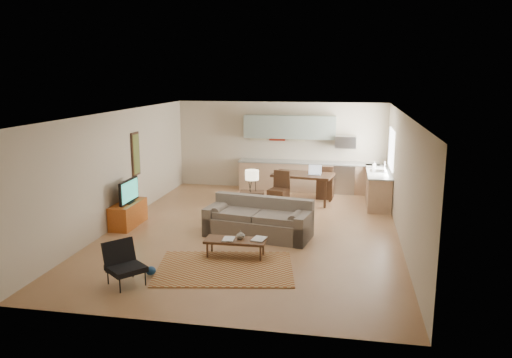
% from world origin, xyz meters
% --- Properties ---
extents(room, '(9.00, 9.00, 9.00)m').
position_xyz_m(room, '(0.00, 0.00, 1.35)').
color(room, '#966843').
rests_on(room, ground).
extents(kitchen_counter_back, '(4.26, 0.64, 0.92)m').
position_xyz_m(kitchen_counter_back, '(0.90, 4.18, 0.46)').
color(kitchen_counter_back, '#9F7D5D').
rests_on(kitchen_counter_back, ground).
extents(kitchen_counter_right, '(0.64, 2.26, 0.92)m').
position_xyz_m(kitchen_counter_right, '(2.93, 3.00, 0.46)').
color(kitchen_counter_right, '#9F7D5D').
rests_on(kitchen_counter_right, ground).
extents(kitchen_range, '(0.62, 0.62, 0.90)m').
position_xyz_m(kitchen_range, '(2.00, 4.18, 0.45)').
color(kitchen_range, '#A5A8AD').
rests_on(kitchen_range, ground).
extents(kitchen_microwave, '(0.62, 0.40, 0.35)m').
position_xyz_m(kitchen_microwave, '(2.00, 4.20, 1.55)').
color(kitchen_microwave, '#A5A8AD').
rests_on(kitchen_microwave, room).
extents(upper_cabinets, '(2.80, 0.34, 0.70)m').
position_xyz_m(upper_cabinets, '(0.30, 4.33, 1.95)').
color(upper_cabinets, gray).
rests_on(upper_cabinets, room).
extents(window_right, '(0.02, 1.40, 1.05)m').
position_xyz_m(window_right, '(3.23, 3.00, 1.55)').
color(window_right, white).
rests_on(window_right, room).
extents(wall_art_left, '(0.06, 0.42, 1.10)m').
position_xyz_m(wall_art_left, '(-3.21, 0.90, 1.55)').
color(wall_art_left, olive).
rests_on(wall_art_left, room).
extents(triptych, '(1.70, 0.04, 0.50)m').
position_xyz_m(triptych, '(-0.10, 4.47, 1.75)').
color(triptych, beige).
rests_on(triptych, room).
extents(rug, '(2.75, 2.13, 0.02)m').
position_xyz_m(rug, '(-0.09, -2.38, 0.01)').
color(rug, brown).
rests_on(rug, floor).
extents(sofa, '(2.56, 1.45, 0.84)m').
position_xyz_m(sofa, '(0.18, -0.41, 0.42)').
color(sofa, '#675C50').
rests_on(sofa, floor).
extents(coffee_table, '(1.21, 0.49, 0.36)m').
position_xyz_m(coffee_table, '(-0.03, -1.74, 0.18)').
color(coffee_table, '#432918').
rests_on(coffee_table, floor).
extents(book_a, '(0.25, 0.32, 0.03)m').
position_xyz_m(book_a, '(-0.27, -1.79, 0.37)').
color(book_a, maroon).
rests_on(book_a, coffee_table).
extents(book_b, '(0.37, 0.43, 0.03)m').
position_xyz_m(book_b, '(0.30, -1.64, 0.37)').
color(book_b, navy).
rests_on(book_b, coffee_table).
extents(vase, '(0.24, 0.24, 0.17)m').
position_xyz_m(vase, '(0.06, -1.69, 0.45)').
color(vase, black).
rests_on(vase, coffee_table).
extents(armchair, '(0.91, 0.91, 0.74)m').
position_xyz_m(armchair, '(-1.57, -3.38, 0.37)').
color(armchair, black).
rests_on(armchair, floor).
extents(tv_credenza, '(0.47, 1.22, 0.56)m').
position_xyz_m(tv_credenza, '(-3.00, -0.18, 0.28)').
color(tv_credenza, '#974314').
rests_on(tv_credenza, floor).
extents(tv, '(0.09, 0.94, 0.56)m').
position_xyz_m(tv, '(-2.95, -0.18, 0.84)').
color(tv, black).
rests_on(tv, tv_credenza).
extents(console_table, '(0.64, 0.46, 0.69)m').
position_xyz_m(console_table, '(-0.22, 0.95, 0.35)').
color(console_table, '#331F13').
rests_on(console_table, floor).
extents(table_lamp, '(0.34, 0.34, 0.55)m').
position_xyz_m(table_lamp, '(-0.22, 0.95, 0.97)').
color(table_lamp, beige).
rests_on(table_lamp, console_table).
extents(dining_table, '(1.76, 1.19, 0.83)m').
position_xyz_m(dining_table, '(0.87, 2.75, 0.41)').
color(dining_table, '#331F13').
rests_on(dining_table, floor).
extents(dining_chair_near, '(0.59, 0.61, 0.98)m').
position_xyz_m(dining_chair_near, '(0.28, 2.12, 0.49)').
color(dining_chair_near, '#331F13').
rests_on(dining_chair_near, floor).
extents(dining_chair_far, '(0.50, 0.52, 0.98)m').
position_xyz_m(dining_chair_far, '(1.47, 3.37, 0.49)').
color(dining_chair_far, '#331F13').
rests_on(dining_chair_far, floor).
extents(laptop, '(0.36, 0.28, 0.26)m').
position_xyz_m(laptop, '(1.20, 2.64, 0.96)').
color(laptop, '#A5A8AD').
rests_on(laptop, dining_table).
extents(soap_bottle, '(0.10, 0.10, 0.19)m').
position_xyz_m(soap_bottle, '(2.83, 3.45, 1.02)').
color(soap_bottle, beige).
rests_on(soap_bottle, kitchen_counter_right).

